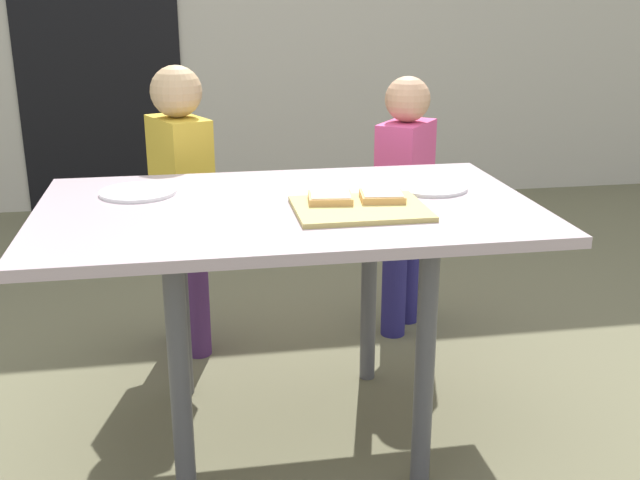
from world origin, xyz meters
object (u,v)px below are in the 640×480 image
at_px(child_right, 404,192).
at_px(dining_table, 288,232).
at_px(pizza_slice_far_right, 382,196).
at_px(pizza_slice_far_left, 330,198).
at_px(child_left, 182,193).
at_px(plate_white_left, 138,192).
at_px(cutting_board, 360,209).
at_px(plate_white_right, 430,187).

bearing_deg(child_right, dining_table, -127.64).
distance_m(pizza_slice_far_right, pizza_slice_far_left, 0.14).
bearing_deg(child_left, child_right, 2.32).
bearing_deg(pizza_slice_far_left, child_right, 59.97).
bearing_deg(pizza_slice_far_left, child_left, 120.04).
bearing_deg(child_right, plate_white_left, -151.62).
relative_size(dining_table, cutting_board, 3.90).
xyz_separation_m(dining_table, plate_white_left, (-0.39, 0.18, 0.08)).
distance_m(dining_table, plate_white_right, 0.44).
distance_m(dining_table, child_right, 0.84).
xyz_separation_m(pizza_slice_far_right, child_left, (-0.52, 0.68, -0.14)).
bearing_deg(plate_white_left, plate_white_right, -5.99).
xyz_separation_m(plate_white_left, child_left, (0.11, 0.46, -0.13)).
bearing_deg(plate_white_right, child_right, 80.74).
relative_size(plate_white_right, plate_white_left, 1.00).
distance_m(child_left, child_right, 0.79).
height_order(cutting_board, plate_white_left, cutting_board).
xyz_separation_m(pizza_slice_far_left, plate_white_left, (-0.50, 0.21, -0.02)).
bearing_deg(child_right, child_left, -177.68).
height_order(cutting_board, pizza_slice_far_right, pizza_slice_far_right).
bearing_deg(child_left, pizza_slice_far_left, -59.96).
bearing_deg(cutting_board, plate_white_right, 37.16).
relative_size(pizza_slice_far_left, plate_white_left, 0.59).
height_order(dining_table, pizza_slice_far_left, pizza_slice_far_left).
height_order(dining_table, pizza_slice_far_right, pizza_slice_far_right).
height_order(pizza_slice_far_right, plate_white_left, pizza_slice_far_right).
distance_m(cutting_board, plate_white_left, 0.63).
distance_m(cutting_board, pizza_slice_far_right, 0.09).
height_order(pizza_slice_far_left, plate_white_right, pizza_slice_far_left).
bearing_deg(pizza_slice_far_left, dining_table, 161.39).
bearing_deg(pizza_slice_far_right, pizza_slice_far_left, 176.78).
distance_m(dining_table, cutting_board, 0.22).
xyz_separation_m(cutting_board, plate_white_right, (0.25, 0.19, -0.00)).
bearing_deg(plate_white_right, pizza_slice_far_left, -157.88).
bearing_deg(child_left, plate_white_left, -103.93).
xyz_separation_m(plate_white_right, child_left, (-0.70, 0.54, -0.13)).
relative_size(cutting_board, plate_white_left, 1.59).
distance_m(plate_white_left, child_right, 1.04).
bearing_deg(dining_table, pizza_slice_far_left, -18.61).
height_order(plate_white_right, child_right, child_right).
bearing_deg(plate_white_right, cutting_board, -142.84).
bearing_deg(cutting_board, pizza_slice_far_left, 138.00).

